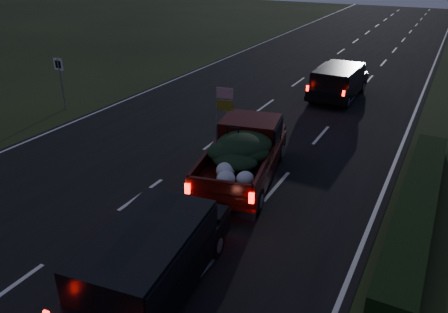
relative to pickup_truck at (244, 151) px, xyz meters
The scene contains 7 objects.
ground 3.59m from the pickup_truck, 133.96° to the right, with size 120.00×120.00×0.00m, color black.
road_asphalt 3.59m from the pickup_truck, 133.96° to the right, with size 14.00×120.00×0.02m, color black.
hedge_row 5.49m from the pickup_truck, ahead, with size 1.00×10.00×0.60m, color black.
route_sign 11.19m from the pickup_truck, 166.95° to the left, with size 0.55×0.08×2.50m.
pickup_truck is the anchor object (origin of this frame).
lead_suv 10.45m from the pickup_truck, 87.62° to the left, with size 2.09×4.77×1.36m.
rear_suv 5.86m from the pickup_truck, 84.74° to the right, with size 2.60×4.91×1.35m.
Camera 1 is at (7.94, -9.38, 6.95)m, focal length 35.00 mm.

